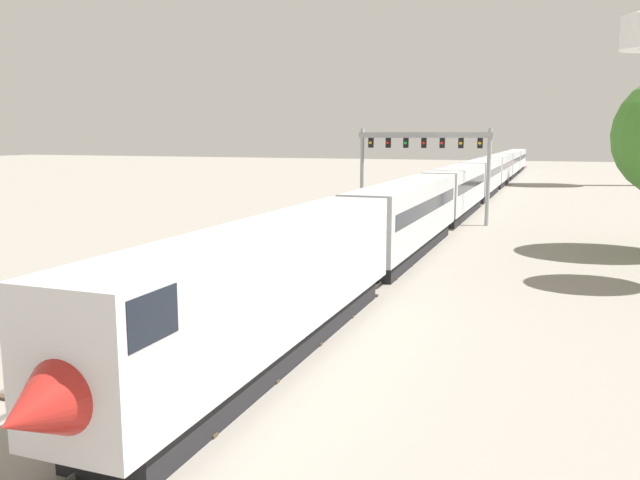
{
  "coord_description": "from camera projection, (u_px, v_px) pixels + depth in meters",
  "views": [
    {
      "loc": [
        11.37,
        -15.88,
        7.8
      ],
      "look_at": [
        1.0,
        12.0,
        3.0
      ],
      "focal_mm": 36.2,
      "sensor_mm": 36.0,
      "label": 1
    }
  ],
  "objects": [
    {
      "name": "ground_plane",
      "position": [
        154.0,
        392.0,
        19.85
      ],
      "size": [
        400.0,
        400.0,
        0.0
      ],
      "primitive_type": "plane",
      "color": "gray"
    },
    {
      "name": "track_main",
      "position": [
        472.0,
        204.0,
        74.67
      ],
      "size": [
        2.6,
        200.0,
        0.16
      ],
      "color": "slate",
      "rests_on": "ground"
    },
    {
      "name": "track_near",
      "position": [
        381.0,
        223.0,
        58.06
      ],
      "size": [
        2.6,
        160.0,
        0.16
      ],
      "color": "slate",
      "rests_on": "ground"
    },
    {
      "name": "passenger_train",
      "position": [
        483.0,
        177.0,
        83.48
      ],
      "size": [
        3.04,
        152.28,
        4.8
      ],
      "color": "silver",
      "rests_on": "ground"
    },
    {
      "name": "signal_gantry",
      "position": [
        424.0,
        153.0,
        57.89
      ],
      "size": [
        12.1,
        0.49,
        8.5
      ],
      "color": "#999BA0",
      "rests_on": "ground"
    }
  ]
}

